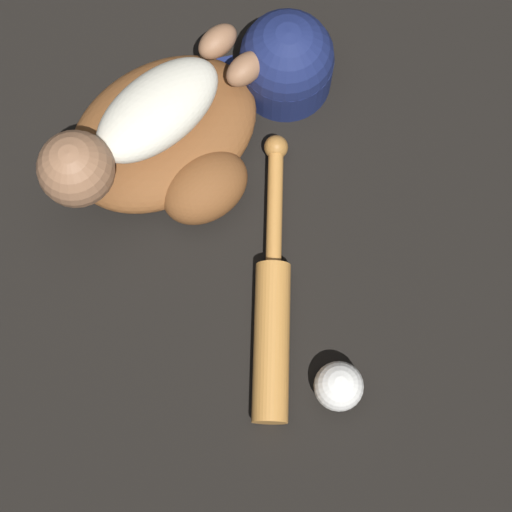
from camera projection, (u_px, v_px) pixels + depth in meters
The scene contains 6 objects.
ground_plane at pixel (144, 125), 1.40m from camera, with size 6.00×6.00×0.00m, color black.
baseball_glove at pixel (170, 142), 1.34m from camera, with size 0.35×0.32×0.09m.
baby_figure at pixel (132, 128), 1.25m from camera, with size 0.39×0.20×0.11m.
baseball_bat at pixel (272, 309), 1.28m from camera, with size 0.25×0.41×0.05m.
baseball at pixel (339, 386), 1.24m from camera, with size 0.07×0.07×0.07m.
baseball_cap at pixel (286, 62), 1.36m from camera, with size 0.22×0.17×0.15m.
Camera 1 is at (0.11, 0.62, 1.28)m, focal length 60.00 mm.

